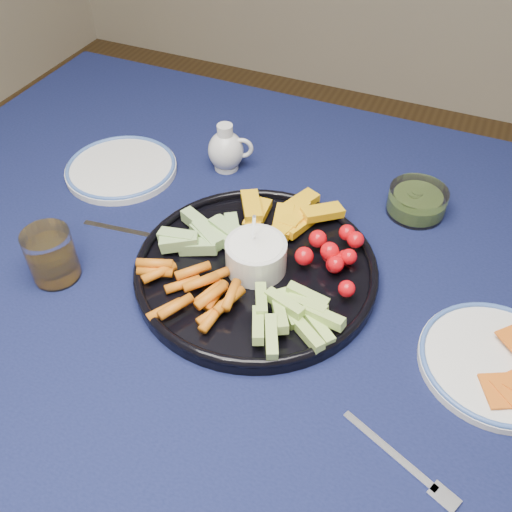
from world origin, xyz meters
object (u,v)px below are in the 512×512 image
at_px(dining_table, 316,316).
at_px(pickle_bowl, 417,202).
at_px(cheese_plate, 497,361).
at_px(side_plate_extra, 121,168).
at_px(creamer_pitcher, 226,150).
at_px(juice_tumbler, 52,258).
at_px(crudite_platter, 254,265).

height_order(dining_table, pickle_bowl, pickle_bowl).
bearing_deg(cheese_plate, side_plate_extra, 166.31).
height_order(dining_table, cheese_plate, cheese_plate).
relative_size(creamer_pitcher, juice_tumbler, 1.08).
height_order(pickle_bowl, cheese_plate, pickle_bowl).
xyz_separation_m(creamer_pitcher, juice_tumbler, (-0.12, -0.37, -0.00)).
distance_m(pickle_bowl, cheese_plate, 0.33).
distance_m(dining_table, pickle_bowl, 0.27).
relative_size(creamer_pitcher, side_plate_extra, 0.45).
height_order(dining_table, creamer_pitcher, creamer_pitcher).
bearing_deg(juice_tumbler, cheese_plate, 8.74).
distance_m(pickle_bowl, juice_tumbler, 0.62).
distance_m(crudite_platter, cheese_plate, 0.37).
height_order(cheese_plate, juice_tumbler, juice_tumbler).
xyz_separation_m(dining_table, pickle_bowl, (0.10, 0.23, 0.11)).
distance_m(pickle_bowl, side_plate_extra, 0.56).
distance_m(creamer_pitcher, juice_tumbler, 0.39).
height_order(creamer_pitcher, juice_tumbler, creamer_pitcher).
bearing_deg(crudite_platter, pickle_bowl, 52.43).
bearing_deg(juice_tumbler, side_plate_extra, 102.71).
bearing_deg(pickle_bowl, crudite_platter, -127.57).
bearing_deg(pickle_bowl, creamer_pitcher, -177.78).
relative_size(dining_table, cheese_plate, 7.95).
relative_size(dining_table, side_plate_extra, 7.86).
bearing_deg(pickle_bowl, juice_tumbler, -141.46).
distance_m(cheese_plate, side_plate_extra, 0.74).
xyz_separation_m(dining_table, crudite_platter, (-0.10, -0.03, 0.11)).
relative_size(dining_table, juice_tumbler, 19.08).
distance_m(juice_tumbler, side_plate_extra, 0.28).
relative_size(crudite_platter, side_plate_extra, 1.80).
bearing_deg(juice_tumbler, pickle_bowl, 38.54).
bearing_deg(crudite_platter, dining_table, 16.72).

